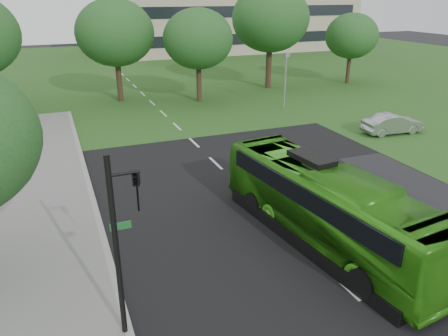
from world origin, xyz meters
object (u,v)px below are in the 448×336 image
at_px(tree_park_b, 115,33).
at_px(tree_park_e, 352,36).
at_px(tree_park_d, 270,19).
at_px(traffic_light, 122,236).
at_px(tree_park_c, 198,39).
at_px(camera_pole, 286,73).
at_px(sedan, 392,124).
at_px(bus, 327,206).

relative_size(tree_park_b, tree_park_e, 1.21).
distance_m(tree_park_d, traffic_light, 35.88).
distance_m(tree_park_b, tree_park_d, 15.09).
bearing_deg(tree_park_c, camera_pole, -40.44).
height_order(tree_park_d, tree_park_e, tree_park_d).
height_order(tree_park_c, tree_park_e, tree_park_c).
bearing_deg(tree_park_d, traffic_light, -123.39).
xyz_separation_m(tree_park_b, camera_pole, (12.44, -7.87, -2.96)).
xyz_separation_m(tree_park_c, sedan, (9.31, -14.14, -4.75)).
relative_size(tree_park_b, sedan, 2.08).
distance_m(tree_park_b, sedan, 23.83).
distance_m(tree_park_e, traffic_light, 40.77).
bearing_deg(tree_park_c, tree_park_d, 19.98).
height_order(tree_park_e, camera_pole, tree_park_e).
height_order(bus, sedan, bus).
distance_m(tree_park_b, traffic_light, 30.05).
relative_size(tree_park_c, bus, 0.74).
bearing_deg(traffic_light, tree_park_b, 104.34).
bearing_deg(tree_park_c, bus, -97.26).
distance_m(tree_park_d, sedan, 18.29).
bearing_deg(tree_park_c, tree_park_b, 156.46).
relative_size(tree_park_c, traffic_light, 1.46).
distance_m(tree_park_d, tree_park_e, 9.34).
bearing_deg(tree_park_d, sedan, -87.34).
height_order(tree_park_e, bus, tree_park_e).
height_order(tree_park_b, traffic_light, tree_park_b).
relative_size(tree_park_c, camera_pole, 1.75).
distance_m(tree_park_c, sedan, 17.58).
relative_size(tree_park_d, traffic_light, 1.82).
height_order(tree_park_d, bus, tree_park_d).
bearing_deg(tree_park_e, sedan, -117.02).
relative_size(bus, camera_pole, 2.36).
bearing_deg(tree_park_b, bus, -82.82).
bearing_deg(tree_park_e, traffic_light, -134.90).
bearing_deg(tree_park_c, traffic_light, -112.64).
distance_m(tree_park_c, camera_pole, 8.12).
relative_size(tree_park_d, camera_pole, 2.18).
height_order(sedan, camera_pole, camera_pole).
height_order(tree_park_b, tree_park_d, tree_park_d).
bearing_deg(camera_pole, sedan, -81.78).
bearing_deg(bus, tree_park_e, 44.95).
bearing_deg(traffic_light, tree_park_d, 79.77).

